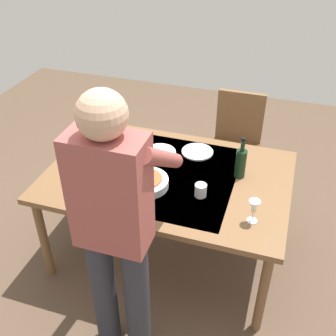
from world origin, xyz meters
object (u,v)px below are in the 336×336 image
at_px(dining_table, 168,181).
at_px(wine_bottle, 241,162).
at_px(person_server, 115,225).
at_px(wine_glass_left, 254,207).
at_px(water_cup_near_right, 201,190).
at_px(serving_bowl_pasta, 145,182).
at_px(water_cup_near_left, 123,150).
at_px(dinner_plate_near, 197,152).
at_px(dinner_plate_far, 160,152).
at_px(chair_near, 236,139).

distance_m(dining_table, wine_bottle, 0.51).
height_order(person_server, wine_glass_left, person_server).
xyz_separation_m(water_cup_near_right, serving_bowl_pasta, (0.36, 0.01, -0.01)).
bearing_deg(water_cup_near_right, person_server, 66.77).
bearing_deg(dining_table, wine_bottle, -164.79).
bearing_deg(dining_table, water_cup_near_left, -15.76).
bearing_deg(wine_glass_left, dinner_plate_near, -51.75).
distance_m(dinner_plate_near, dinner_plate_far, 0.27).
bearing_deg(person_server, serving_bowl_pasta, -82.38).
distance_m(wine_bottle, dinner_plate_near, 0.41).
bearing_deg(person_server, wine_bottle, -117.00).
xyz_separation_m(person_server, dinner_plate_near, (-0.13, -1.13, -0.24)).
height_order(wine_bottle, water_cup_near_left, wine_bottle).
height_order(water_cup_near_right, dinner_plate_near, water_cup_near_right).
xyz_separation_m(dining_table, wine_glass_left, (-0.61, 0.30, 0.17)).
relative_size(water_cup_near_left, serving_bowl_pasta, 0.35).
bearing_deg(wine_bottle, dining_table, 15.21).
distance_m(chair_near, wine_glass_left, 1.29).
bearing_deg(dinner_plate_far, wine_bottle, 169.78).
relative_size(dining_table, water_cup_near_left, 15.43).
height_order(person_server, serving_bowl_pasta, person_server).
xyz_separation_m(chair_near, dinner_plate_near, (0.20, 0.60, 0.20)).
height_order(dining_table, water_cup_near_right, water_cup_near_right).
distance_m(wine_glass_left, dinner_plate_far, 0.92).
xyz_separation_m(dining_table, chair_near, (-0.32, -0.93, -0.13)).
bearing_deg(chair_near, dinner_plate_near, 71.99).
distance_m(serving_bowl_pasta, dinner_plate_near, 0.54).
xyz_separation_m(wine_glass_left, dinner_plate_near, (0.49, -0.62, -0.10)).
distance_m(chair_near, water_cup_near_right, 1.11).
bearing_deg(water_cup_near_left, dinner_plate_near, -156.37).
xyz_separation_m(chair_near, serving_bowl_pasta, (0.42, 1.10, 0.22)).
distance_m(chair_near, person_server, 1.82).
bearing_deg(dinner_plate_far, serving_bowl_pasta, 95.29).
xyz_separation_m(person_server, water_cup_near_left, (0.36, -0.91, -0.19)).
height_order(dining_table, water_cup_near_left, water_cup_near_left).
bearing_deg(water_cup_near_right, dinner_plate_far, -44.30).
bearing_deg(dining_table, chair_near, -108.97).
relative_size(water_cup_near_left, dinner_plate_near, 0.46).
xyz_separation_m(person_server, water_cup_near_right, (-0.28, -0.65, -0.20)).
height_order(dinner_plate_near, dinner_plate_far, same).
xyz_separation_m(chair_near, dinner_plate_far, (0.45, 0.69, 0.20)).
bearing_deg(wine_bottle, wine_glass_left, 109.24).
xyz_separation_m(wine_bottle, water_cup_near_left, (0.84, 0.02, -0.06)).
bearing_deg(serving_bowl_pasta, dining_table, -119.88).
xyz_separation_m(wine_glass_left, water_cup_near_left, (0.98, -0.40, -0.05)).
bearing_deg(wine_glass_left, water_cup_near_right, -21.84).
height_order(chair_near, person_server, person_server).
xyz_separation_m(water_cup_near_left, dinner_plate_far, (-0.24, -0.13, -0.05)).
bearing_deg(wine_glass_left, wine_bottle, -70.76).
relative_size(chair_near, wine_bottle, 3.07).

